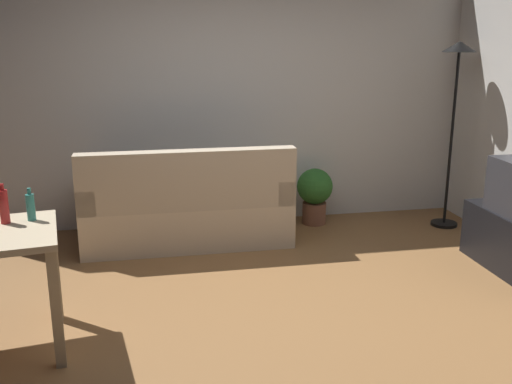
# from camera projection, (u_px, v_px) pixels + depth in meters

# --- Properties ---
(ground_plane) EXTENTS (5.20, 4.40, 0.02)m
(ground_plane) POSITION_uv_depth(u_px,v_px,m) (255.00, 318.00, 3.99)
(ground_plane) COLOR olive
(wall_rear) EXTENTS (5.20, 0.10, 2.70)m
(wall_rear) POSITION_uv_depth(u_px,v_px,m) (213.00, 89.00, 5.72)
(wall_rear) COLOR silver
(wall_rear) RESTS_ON ground_plane
(couch) EXTENTS (1.88, 0.84, 0.92)m
(couch) POSITION_uv_depth(u_px,v_px,m) (187.00, 210.00, 5.35)
(couch) COLOR beige
(couch) RESTS_ON ground_plane
(torchiere_lamp) EXTENTS (0.32, 0.32, 1.81)m
(torchiere_lamp) POSITION_uv_depth(u_px,v_px,m) (456.00, 84.00, 5.53)
(torchiere_lamp) COLOR black
(torchiere_lamp) RESTS_ON ground_plane
(potted_plant) EXTENTS (0.36, 0.36, 0.57)m
(potted_plant) POSITION_uv_depth(u_px,v_px,m) (315.00, 192.00, 5.88)
(potted_plant) COLOR brown
(potted_plant) RESTS_ON ground_plane
(bottle_red) EXTENTS (0.06, 0.06, 0.25)m
(bottle_red) POSITION_uv_depth(u_px,v_px,m) (4.00, 206.00, 3.52)
(bottle_red) COLOR #AD2323
(bottle_red) RESTS_ON desk
(bottle_tall) EXTENTS (0.05, 0.05, 0.21)m
(bottle_tall) POSITION_uv_depth(u_px,v_px,m) (31.00, 207.00, 3.58)
(bottle_tall) COLOR teal
(bottle_tall) RESTS_ON desk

